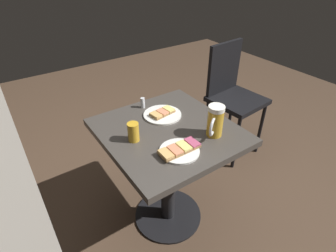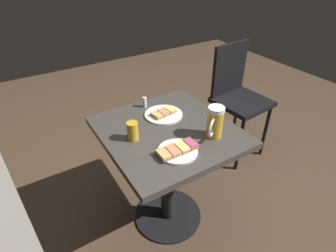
% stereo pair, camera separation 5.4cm
% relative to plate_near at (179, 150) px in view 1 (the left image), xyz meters
% --- Properties ---
extents(ground_plane, '(6.00, 6.00, 0.00)m').
position_rel_plate_near_xyz_m(ground_plane, '(-0.19, 0.06, -0.72)').
color(ground_plane, '#4C3828').
extents(cafe_table, '(0.71, 0.68, 0.71)m').
position_rel_plate_near_xyz_m(cafe_table, '(-0.19, 0.06, -0.18)').
color(cafe_table, black).
rests_on(cafe_table, ground_plane).
extents(plate_near, '(0.19, 0.20, 0.03)m').
position_rel_plate_near_xyz_m(plate_near, '(0.00, 0.00, 0.00)').
color(plate_near, white).
rests_on(plate_near, cafe_table).
extents(plate_far, '(0.22, 0.22, 0.03)m').
position_rel_plate_near_xyz_m(plate_far, '(-0.32, 0.12, -0.00)').
color(plate_far, white).
rests_on(plate_far, cafe_table).
extents(beer_mug, '(0.10, 0.13, 0.17)m').
position_rel_plate_near_xyz_m(beer_mug, '(-0.01, 0.23, 0.07)').
color(beer_mug, gold).
rests_on(beer_mug, cafe_table).
extents(beer_glass_small, '(0.06, 0.06, 0.10)m').
position_rel_plate_near_xyz_m(beer_glass_small, '(-0.21, -0.13, 0.04)').
color(beer_glass_small, gold).
rests_on(beer_glass_small, cafe_table).
extents(salt_shaker, '(0.03, 0.03, 0.06)m').
position_rel_plate_near_xyz_m(salt_shaker, '(-0.47, 0.07, 0.02)').
color(salt_shaker, silver).
rests_on(salt_shaker, cafe_table).
extents(cafe_chair, '(0.41, 0.41, 0.92)m').
position_rel_plate_near_xyz_m(cafe_chair, '(-0.53, 0.92, -0.17)').
color(cafe_chair, black).
rests_on(cafe_chair, ground_plane).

